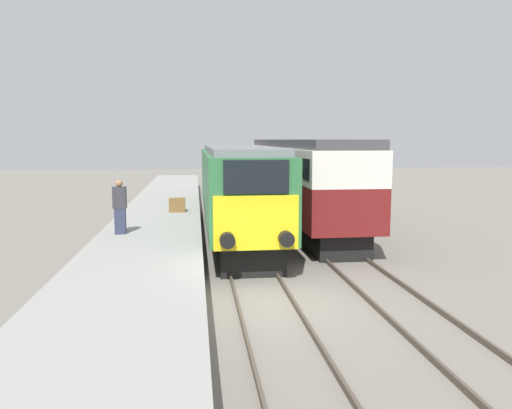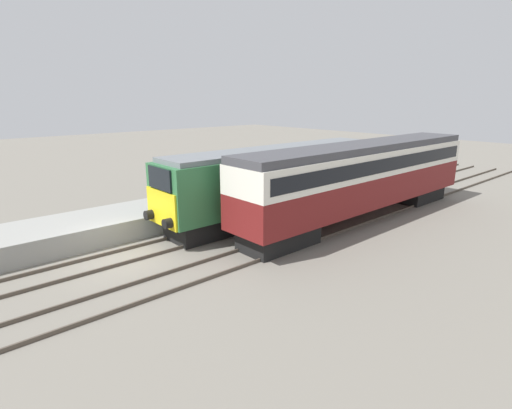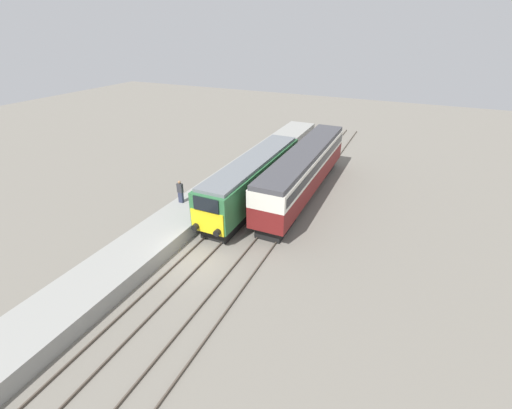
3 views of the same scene
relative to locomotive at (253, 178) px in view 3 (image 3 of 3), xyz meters
name	(u,v)px [view 3 (image 3 of 3)]	position (x,y,z in m)	size (l,w,h in m)	color
ground_plane	(193,261)	(0.00, -9.17, -2.19)	(120.00, 120.00, 0.00)	slate
platform_left	(213,195)	(-3.30, -1.17, -1.68)	(3.50, 50.00, 1.02)	gray
rails_near_track	(230,224)	(0.00, -4.17, -2.12)	(1.51, 60.00, 0.14)	#4C4238
rails_far_track	(272,234)	(3.40, -4.17, -2.12)	(1.50, 60.00, 0.14)	#4C4238
locomotive	(253,178)	(0.00, 0.00, 0.00)	(2.70, 14.84, 3.90)	black
passenger_carriage	(304,168)	(3.40, 3.07, 0.34)	(2.75, 17.11, 4.19)	black
person_on_platform	(180,192)	(-4.27, -4.26, -0.24)	(0.44, 0.26, 1.84)	#2D334C
luggage_crate	(231,179)	(-2.55, 0.81, -0.87)	(0.70, 0.56, 0.60)	brown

